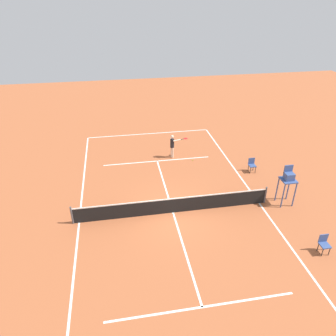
# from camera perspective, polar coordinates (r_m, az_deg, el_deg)

# --- Properties ---
(ground_plane) EXTENTS (60.00, 60.00, 0.00)m
(ground_plane) POSITION_cam_1_polar(r_m,az_deg,el_deg) (17.87, 0.91, -7.97)
(ground_plane) COLOR #AD5933
(court_lines) EXTENTS (10.29, 22.34, 0.01)m
(court_lines) POSITION_cam_1_polar(r_m,az_deg,el_deg) (17.87, 0.91, -7.96)
(court_lines) COLOR white
(court_lines) RESTS_ON ground
(tennis_net) EXTENTS (10.89, 0.10, 1.07)m
(tennis_net) POSITION_cam_1_polar(r_m,az_deg,el_deg) (17.57, 0.92, -6.69)
(tennis_net) COLOR #4C4C51
(tennis_net) RESTS_ON ground
(player_serving) EXTENTS (1.34, 0.49, 1.77)m
(player_serving) POSITION_cam_1_polar(r_m,az_deg,el_deg) (22.99, 0.87, 4.28)
(player_serving) COLOR beige
(player_serving) RESTS_ON ground
(tennis_ball) EXTENTS (0.07, 0.07, 0.07)m
(tennis_ball) POSITION_cam_1_polar(r_m,az_deg,el_deg) (23.05, 4.45, 1.40)
(tennis_ball) COLOR #CCE033
(tennis_ball) RESTS_ON ground
(umpire_chair) EXTENTS (0.80, 0.80, 2.41)m
(umpire_chair) POSITION_cam_1_polar(r_m,az_deg,el_deg) (18.93, 20.73, -1.91)
(umpire_chair) COLOR #38518C
(umpire_chair) RESTS_ON ground
(courtside_chair_near) EXTENTS (0.44, 0.46, 0.95)m
(courtside_chair_near) POSITION_cam_1_polar(r_m,az_deg,el_deg) (16.87, 26.18, -12.01)
(courtside_chair_near) COLOR #262626
(courtside_chair_near) RESTS_ON ground
(courtside_chair_mid) EXTENTS (0.44, 0.46, 0.95)m
(courtside_chair_mid) POSITION_cam_1_polar(r_m,az_deg,el_deg) (22.13, 14.81, 0.63)
(courtside_chair_mid) COLOR #262626
(courtside_chair_mid) RESTS_ON ground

